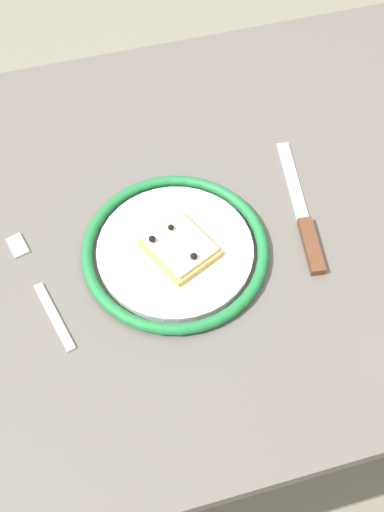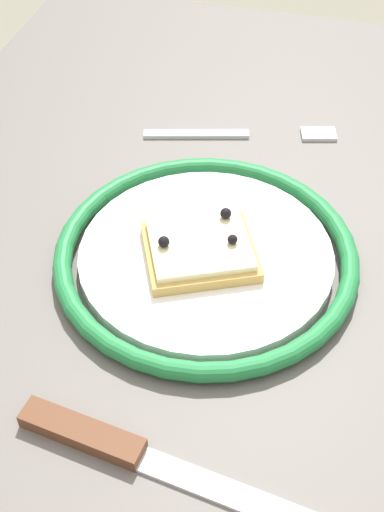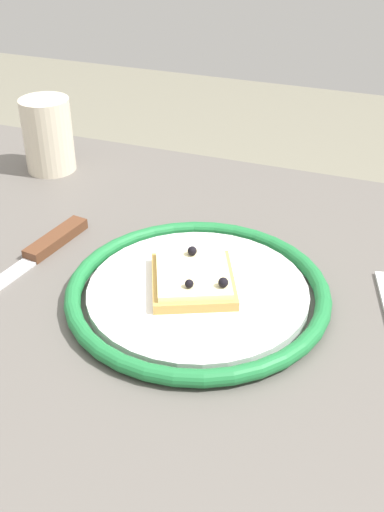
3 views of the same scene
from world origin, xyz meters
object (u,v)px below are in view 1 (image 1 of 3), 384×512
plate (175,250)px  pizza_slice_near (180,246)px  knife (306,227)px  dining_table (192,256)px  fork (40,289)px

plate → pizza_slice_near: pizza_slice_near is taller
plate → knife: (0.19, -0.01, -0.00)m
plate → knife: plate is taller
dining_table → pizza_slice_near: size_ratio=8.94×
dining_table → fork: 0.26m
pizza_slice_near → knife: size_ratio=0.48×
pizza_slice_near → fork: size_ratio=0.58×
knife → fork: bearing=179.7°
dining_table → knife: knife is taller
dining_table → plate: (-0.04, -0.05, 0.11)m
plate → knife: size_ratio=1.08×
plate → fork: bearing=-177.8°
fork → pizza_slice_near: bearing=1.1°
plate → pizza_slice_near: size_ratio=2.24×
dining_table → fork: fork is taller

